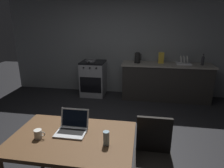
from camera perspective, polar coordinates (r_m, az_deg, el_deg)
name	(u,v)px	position (r m, az deg, el deg)	size (l,w,h in m)	color
ground_plane	(94,146)	(3.27, -5.36, -17.58)	(12.00, 12.00, 0.00)	black
back_wall	(128,45)	(5.24, 4.74, 11.24)	(6.40, 0.10, 2.59)	gray
kitchen_counter	(165,81)	(5.08, 15.20, 0.73)	(2.16, 0.64, 0.90)	#282623
stove_oven	(93,78)	(5.21, -5.40, 1.67)	(0.60, 0.62, 0.90)	gray
dining_table	(73,143)	(2.21, -11.31, -16.30)	(1.29, 0.85, 0.73)	brown
chair	(153,154)	(2.29, 11.86, -19.15)	(0.40, 0.40, 0.91)	black
laptop	(72,128)	(2.24, -11.47, -12.35)	(0.32, 0.29, 0.22)	silver
electric_kettle	(137,58)	(4.92, 7.37, 7.54)	(0.17, 0.15, 0.26)	black
bottle	(203,60)	(5.05, 24.82, 6.33)	(0.07, 0.07, 0.27)	#2D2D33
frying_pan	(91,61)	(5.08, -6.22, 6.77)	(0.27, 0.44, 0.05)	gray
coffee_mug	(38,134)	(2.22, -20.57, -13.40)	(0.12, 0.08, 0.09)	silver
drinking_glass	(106,138)	(1.98, -1.68, -15.39)	(0.06, 0.06, 0.14)	#99B7C6
cereal_box	(161,58)	(4.95, 14.05, 7.34)	(0.13, 0.05, 0.27)	gold
dish_rack	(184,62)	(5.02, 20.04, 5.92)	(0.34, 0.26, 0.21)	silver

